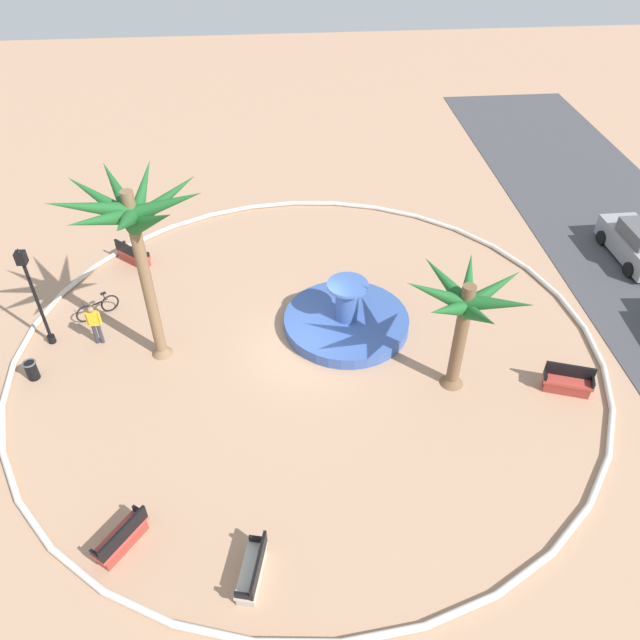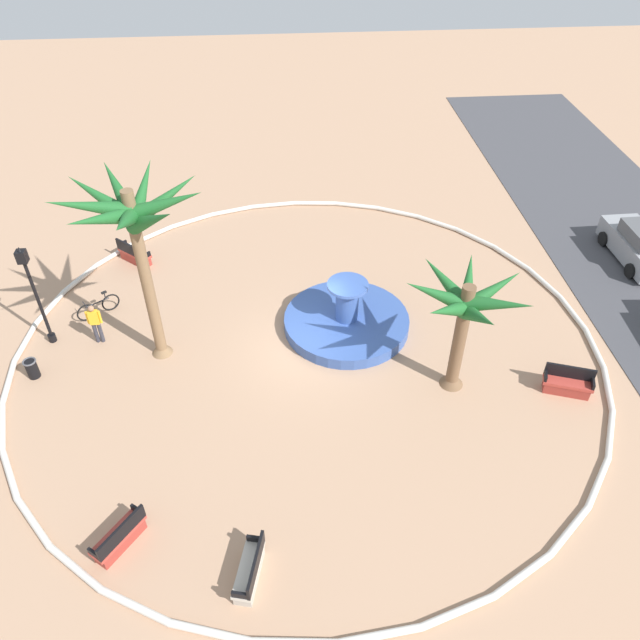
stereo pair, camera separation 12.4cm
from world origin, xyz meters
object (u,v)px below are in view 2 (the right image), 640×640
at_px(bench_east, 120,538).
at_px(bicycle_red_frame, 99,307).
at_px(bench_west, 135,255).
at_px(bench_southeast, 250,571).
at_px(palm_tree_by_curb, 132,221).
at_px(bench_north, 567,384).
at_px(lamppost, 34,289).
at_px(parked_car_leftmost, 640,245).
at_px(trash_bin, 32,368).
at_px(person_cyclist_helmet, 95,322).
at_px(palm_tree_near_fountain, 465,308).
at_px(fountain, 346,321).

xyz_separation_m(bench_east, bicycle_red_frame, (-9.90, -2.43, 0.04)).
xyz_separation_m(bench_west, bicycle_red_frame, (3.52, -0.84, 0.04)).
bearing_deg(bench_east, bench_southeast, 70.48).
distance_m(palm_tree_by_curb, bench_southeast, 10.64).
height_order(bench_east, bench_north, same).
distance_m(lamppost, parked_car_leftmost, 24.14).
bearing_deg(bicycle_red_frame, parked_car_leftmost, 94.93).
bearing_deg(trash_bin, bench_west, 159.91).
bearing_deg(trash_bin, bench_east, 31.30).
distance_m(lamppost, trash_bin, 2.73).
relative_size(lamppost, trash_bin, 5.63).
bearing_deg(person_cyclist_helmet, parked_car_leftmost, 99.02).
distance_m(palm_tree_by_curb, parked_car_leftmost, 20.77).
xyz_separation_m(bench_north, lamppost, (-4.02, -17.85, 2.06)).
xyz_separation_m(palm_tree_near_fountain, bench_east, (5.18, -10.21, -2.96)).
distance_m(bench_southeast, trash_bin, 10.89).
distance_m(bench_north, person_cyclist_helmet, 16.55).
bearing_deg(bench_southeast, fountain, 159.75).
bearing_deg(bench_north, bench_east, -72.20).
bearing_deg(parked_car_leftmost, person_cyclist_helmet, -80.98).
height_order(bench_north, trash_bin, bench_north).
xyz_separation_m(palm_tree_near_fountain, bench_southeast, (6.40, -6.77, -2.96)).
bearing_deg(bench_southeast, bench_east, -109.52).
relative_size(bench_southeast, person_cyclist_helmet, 1.01).
bearing_deg(palm_tree_near_fountain, lamppost, -103.26).
bearing_deg(lamppost, bench_north, 77.30).
height_order(palm_tree_by_curb, parked_car_leftmost, palm_tree_by_curb).
xyz_separation_m(lamppost, parked_car_leftmost, (-3.33, 23.85, -1.63)).
height_order(fountain, palm_tree_by_curb, palm_tree_by_curb).
distance_m(bench_west, person_cyclist_helmet, 5.16).
height_order(palm_tree_near_fountain, bench_southeast, palm_tree_near_fountain).
bearing_deg(bench_east, palm_tree_near_fountain, 116.91).
relative_size(bench_southeast, bicycle_red_frame, 1.16).
distance_m(palm_tree_near_fountain, lamppost, 14.51).
xyz_separation_m(fountain, palm_tree_by_curb, (0.90, -6.80, 5.19)).
bearing_deg(fountain, bench_east, -39.72).
relative_size(bench_north, parked_car_leftmost, 0.42).
distance_m(bench_east, person_cyclist_helmet, 8.62).
height_order(lamppost, parked_car_leftmost, lamppost).
relative_size(palm_tree_by_curb, lamppost, 1.65).
xyz_separation_m(bench_east, trash_bin, (-6.67, -4.06, 0.04)).
xyz_separation_m(palm_tree_near_fountain, bench_west, (-8.24, -11.80, -2.96)).
relative_size(palm_tree_near_fountain, bench_southeast, 2.63).
xyz_separation_m(fountain, trash_bin, (1.75, -11.05, 0.09)).
xyz_separation_m(palm_tree_by_curb, parked_car_leftmost, (-4.32, 19.76, -4.71)).
bearing_deg(bicycle_red_frame, fountain, 81.06).
xyz_separation_m(palm_tree_by_curb, bench_north, (3.04, 13.76, -5.14)).
bearing_deg(bicycle_red_frame, bench_north, 71.70).
xyz_separation_m(trash_bin, person_cyclist_helmet, (-1.66, 1.93, 0.54)).
height_order(bench_east, bench_west, same).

